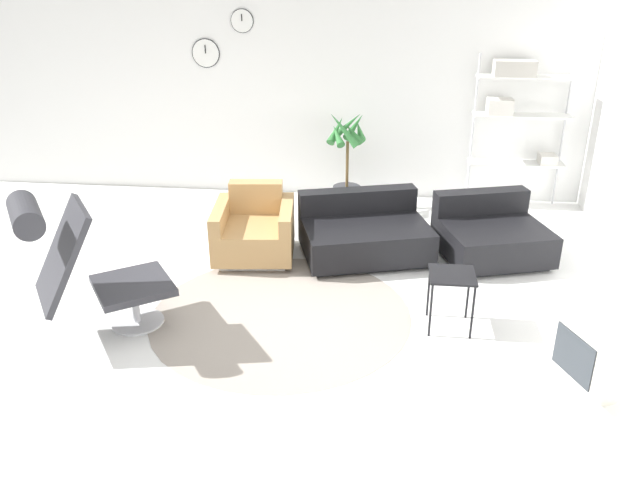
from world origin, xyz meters
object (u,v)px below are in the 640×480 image
crt_television (601,356)px  shelf_unit (517,105)px  couch_second (491,236)px  side_table (452,281)px  armchair_red (255,232)px  potted_plant (347,169)px  lounge_chair (77,256)px  couch_low (364,234)px

crt_television → shelf_unit: bearing=-22.1°
couch_second → side_table: (-0.53, -1.46, 0.20)m
side_table → crt_television: size_ratio=0.82×
armchair_red → potted_plant: bearing=-126.7°
couch_second → lounge_chair: bearing=12.3°
couch_second → shelf_unit: 1.96m
armchair_red → couch_low: (1.13, 0.13, -0.04)m
lounge_chair → shelf_unit: size_ratio=0.67×
side_table → shelf_unit: shelf_unit is taller
armchair_red → potted_plant: (0.86, 1.45, 0.25)m
lounge_chair → potted_plant: potted_plant is taller
lounge_chair → couch_second: lounge_chair is taller
couch_low → side_table: size_ratio=2.98×
potted_plant → side_table: bearing=-68.7°
side_table → lounge_chair: bearing=-171.2°
armchair_red → shelf_unit: (2.86, 1.84, 1.00)m
crt_television → shelf_unit: size_ratio=0.32×
side_table → potted_plant: potted_plant is taller
armchair_red → crt_television: size_ratio=1.54×
armchair_red → couch_second: bearing=179.3°
side_table → shelf_unit: (0.95, 3.06, 0.84)m
couch_second → potted_plant: potted_plant is taller
lounge_chair → crt_television: bearing=49.9°
side_table → shelf_unit: size_ratio=0.27×
lounge_chair → armchair_red: size_ratio=1.33×
armchair_red → couch_low: size_ratio=0.63×
crt_television → shelf_unit: shelf_unit is taller
couch_second → crt_television: couch_second is taller
lounge_chair → couch_second: 4.00m
armchair_red → shelf_unit: shelf_unit is taller
lounge_chair → shelf_unit: 5.28m
armchair_red → couch_low: bearing=-179.4°
lounge_chair → couch_low: 2.87m
armchair_red → crt_television: bearing=139.0°
armchair_red → couch_second: (2.44, 0.23, -0.04)m
armchair_red → shelf_unit: bearing=-153.4°
lounge_chair → couch_second: bearing=83.4°
armchair_red → couch_second: size_ratio=0.75×
shelf_unit → couch_low: bearing=-135.4°
potted_plant → shelf_unit: bearing=10.9°
lounge_chair → shelf_unit: bearing=96.6°
crt_television → lounge_chair: bearing=62.9°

